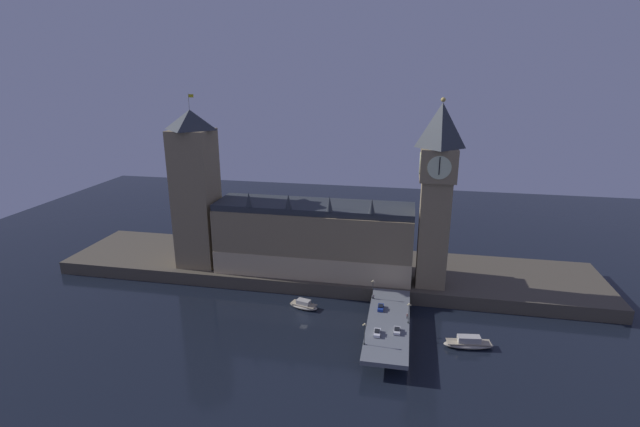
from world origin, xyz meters
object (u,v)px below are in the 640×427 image
object	(u,v)px
street_lamp_mid	(409,311)
clock_tower	(436,191)
pedestrian_mid_walk	(407,316)
boat_downstream	(469,343)
street_lamp_near	(365,331)
car_northbound_trail	(377,333)
victoria_tower	(196,190)
street_lamp_far	(373,287)
boat_upstream	(304,305)
pedestrian_far_rail	(374,297)
car_northbound_lead	(381,307)
car_southbound_lead	(397,330)

from	to	relation	value
street_lamp_mid	clock_tower	bearing A→B (deg)	76.53
pedestrian_mid_walk	boat_downstream	world-z (taller)	pedestrian_mid_walk
street_lamp_near	street_lamp_mid	bearing A→B (deg)	49.58
clock_tower	car_northbound_trail	bearing A→B (deg)	-112.59
street_lamp_mid	boat_downstream	distance (m)	20.69
car_northbound_trail	pedestrian_mid_walk	bearing A→B (deg)	52.65
clock_tower	car_northbound_trail	size ratio (longest dim) A/B	15.42
victoria_tower	street_lamp_far	distance (m)	80.63
clock_tower	street_lamp_far	size ratio (longest dim) A/B	9.75
street_lamp_mid	boat_upstream	world-z (taller)	street_lamp_mid
car_northbound_trail	clock_tower	bearing A→B (deg)	67.41
pedestrian_far_rail	boat_upstream	bearing A→B (deg)	-178.19
victoria_tower	car_northbound_lead	xyz separation A→B (m)	(76.84, -26.75, -30.57)
street_lamp_near	car_southbound_lead	bearing A→B (deg)	42.80
street_lamp_near	boat_upstream	distance (m)	38.65
clock_tower	car_southbound_lead	size ratio (longest dim) A/B	16.51
car_northbound_trail	street_lamp_mid	world-z (taller)	street_lamp_mid
victoria_tower	car_northbound_trail	distance (m)	93.10
car_northbound_lead	car_northbound_trail	world-z (taller)	car_northbound_lead
car_northbound_trail	pedestrian_far_rail	bearing A→B (deg)	97.27
victoria_tower	car_southbound_lead	world-z (taller)	victoria_tower
boat_upstream	victoria_tower	bearing A→B (deg)	157.12
clock_tower	victoria_tower	world-z (taller)	victoria_tower
street_lamp_near	boat_downstream	xyz separation A→B (m)	(31.27, 13.51, -8.68)
street_lamp_mid	victoria_tower	bearing A→B (deg)	158.35
boat_downstream	street_lamp_far	bearing A→B (deg)	153.00
street_lamp_far	boat_downstream	size ratio (longest dim) A/B	0.45
victoria_tower	street_lamp_near	bearing A→B (deg)	-33.62
car_northbound_lead	pedestrian_far_rail	xyz separation A→B (m)	(-2.93, 6.98, 0.20)
car_northbound_lead	pedestrian_far_rail	world-z (taller)	pedestrian_far_rail
car_northbound_lead	pedestrian_far_rail	size ratio (longest dim) A/B	2.72
street_lamp_far	boat_upstream	xyz separation A→B (m)	(-24.75, -1.13, -8.96)
car_southbound_lead	boat_downstream	world-z (taller)	car_southbound_lead
clock_tower	street_lamp_near	distance (m)	59.71
car_northbound_lead	boat_upstream	size ratio (longest dim) A/B	0.39
clock_tower	boat_downstream	size ratio (longest dim) A/B	4.38
car_northbound_lead	boat_downstream	distance (m)	29.66
victoria_tower	car_northbound_trail	size ratio (longest dim) A/B	15.52
car_northbound_lead	street_lamp_mid	xyz separation A→B (m)	(9.20, -7.40, 3.70)
clock_tower	car_northbound_trail	world-z (taller)	clock_tower
car_southbound_lead	street_lamp_near	bearing A→B (deg)	-137.20
car_northbound_trail	pedestrian_mid_walk	distance (m)	14.51
clock_tower	car_northbound_lead	size ratio (longest dim) A/B	15.06
car_northbound_trail	pedestrian_far_rail	distance (m)	23.18
clock_tower	street_lamp_far	xyz separation A→B (m)	(-20.15, -17.08, -31.52)
street_lamp_mid	street_lamp_far	distance (m)	19.34
car_southbound_lead	boat_downstream	size ratio (longest dim) A/B	0.27
pedestrian_mid_walk	street_lamp_far	distance (m)	17.28
clock_tower	pedestrian_mid_walk	xyz separation A→B (m)	(-8.02, -28.89, -35.00)
boat_downstream	victoria_tower	bearing A→B (deg)	161.35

